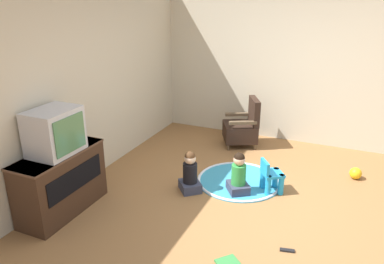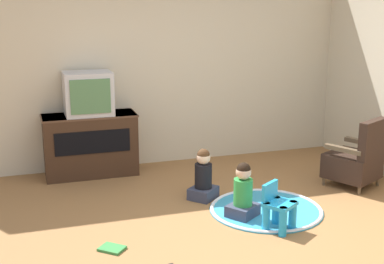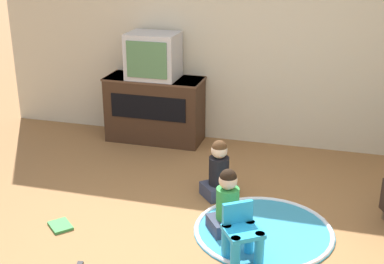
% 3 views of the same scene
% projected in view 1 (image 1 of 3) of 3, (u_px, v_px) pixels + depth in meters
% --- Properties ---
extents(ground_plane, '(30.00, 30.00, 0.00)m').
position_uv_depth(ground_plane, '(262.00, 210.00, 4.60)').
color(ground_plane, olive).
extents(wall_back, '(5.59, 0.12, 2.73)m').
position_uv_depth(wall_back, '(75.00, 85.00, 4.89)').
color(wall_back, beige).
rests_on(wall_back, ground_plane).
extents(wall_right, '(0.12, 5.59, 2.73)m').
position_uv_depth(wall_right, '(317.00, 65.00, 6.20)').
color(wall_right, beige).
rests_on(wall_right, ground_plane).
extents(tv_cabinet, '(1.14, 0.47, 0.77)m').
position_uv_depth(tv_cabinet, '(61.00, 181.00, 4.45)').
color(tv_cabinet, '#382316').
rests_on(tv_cabinet, ground_plane).
extents(television, '(0.57, 0.45, 0.52)m').
position_uv_depth(television, '(55.00, 132.00, 4.22)').
color(television, '#B7B7BC').
rests_on(television, tv_cabinet).
extents(black_armchair, '(0.71, 0.72, 0.83)m').
position_uv_depth(black_armchair, '(243.00, 127.00, 6.42)').
color(black_armchair, brown).
rests_on(black_armchair, ground_plane).
extents(yellow_kid_chair, '(0.37, 0.36, 0.46)m').
position_uv_depth(yellow_kid_chair, '(271.00, 178.00, 4.95)').
color(yellow_kid_chair, '#1E99DB').
rests_on(yellow_kid_chair, ground_plane).
extents(play_mat, '(1.18, 1.18, 0.04)m').
position_uv_depth(play_mat, '(239.00, 181.00, 5.29)').
color(play_mat, teal).
rests_on(play_mat, ground_plane).
extents(child_watching_left, '(0.39, 0.38, 0.57)m').
position_uv_depth(child_watching_left, '(190.00, 174.00, 4.96)').
color(child_watching_left, '#33384C').
rests_on(child_watching_left, ground_plane).
extents(child_watching_center, '(0.39, 0.38, 0.57)m').
position_uv_depth(child_watching_center, '(239.00, 176.00, 4.92)').
color(child_watching_center, '#33384C').
rests_on(child_watching_center, ground_plane).
extents(toy_ball, '(0.17, 0.17, 0.17)m').
position_uv_depth(toy_ball, '(356.00, 173.00, 5.33)').
color(toy_ball, yellow).
rests_on(toy_ball, ground_plane).
extents(book, '(0.27, 0.26, 0.02)m').
position_uv_depth(book, '(227.00, 262.00, 3.69)').
color(book, '#337F3D').
rests_on(book, ground_plane).
extents(remote_control, '(0.07, 0.16, 0.02)m').
position_uv_depth(remote_control, '(287.00, 250.00, 3.87)').
color(remote_control, black).
rests_on(remote_control, ground_plane).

